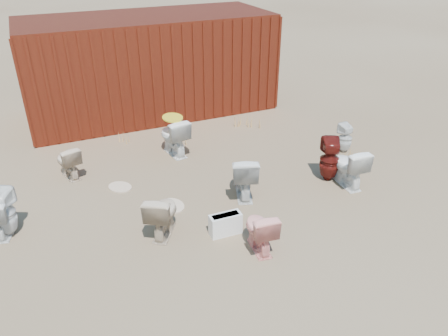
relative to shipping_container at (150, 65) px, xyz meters
name	(u,v)px	position (x,y,z in m)	size (l,w,h in m)	color
ground	(238,212)	(0.00, -5.20, -1.20)	(100.00, 100.00, 0.00)	brown
shipping_container	(150,65)	(0.00, 0.00, 0.00)	(6.00, 2.40, 2.40)	#4D100C
toilet_front_a	(0,216)	(-3.60, -4.25, -0.86)	(0.38, 0.66, 0.67)	silver
toilet_front_pink	(260,230)	(-0.13, -6.19, -0.86)	(0.38, 0.67, 0.68)	pink
toilet_front_c	(244,175)	(0.32, -4.75, -0.79)	(0.45, 0.80, 0.81)	silver
toilet_front_maroon	(330,160)	(2.04, -4.88, -0.78)	(0.37, 0.38, 0.83)	#54120E
toilet_front_e	(349,166)	(2.24, -5.20, -0.82)	(0.43, 0.75, 0.77)	white
toilet_back_a	(4,213)	(-3.54, -4.29, -0.81)	(0.36, 0.36, 0.79)	white
toilet_back_beige_left	(68,162)	(-2.44, -2.80, -0.87)	(0.36, 0.64, 0.65)	#CCB295
toilet_back_beige_right	(162,214)	(-1.32, -5.25, -0.83)	(0.41, 0.73, 0.74)	tan
toilet_back_yellowlid	(174,136)	(-0.30, -2.68, -0.79)	(0.45, 0.80, 0.81)	white
toilet_back_e	(345,138)	(3.06, -4.04, -0.88)	(0.28, 0.29, 0.63)	silver
yellow_lid	(173,118)	(-0.30, -2.68, -0.37)	(0.41, 0.51, 0.03)	gold
loose_tank	(225,224)	(-0.44, -5.65, -1.02)	(0.50, 0.20, 0.35)	silver
loose_lid_near	(172,206)	(-0.96, -4.58, -1.19)	(0.38, 0.49, 0.02)	#CDB394
loose_lid_far	(120,187)	(-1.66, -3.60, -1.19)	(0.36, 0.47, 0.02)	#C8AE91
weed_clump_a	(69,157)	(-2.40, -2.26, -1.04)	(0.36, 0.36, 0.32)	#B98A4A
weed_clump_b	(182,137)	(0.04, -2.22, -1.06)	(0.32, 0.32, 0.28)	#B98A4A
weed_clump_c	(253,121)	(1.88, -2.08, -1.04)	(0.36, 0.36, 0.32)	#B98A4A
weed_clump_d	(123,137)	(-1.18, -1.70, -1.06)	(0.30, 0.30, 0.28)	#B98A4A
weed_clump_e	(240,118)	(1.66, -1.78, -1.03)	(0.34, 0.34, 0.33)	#B98A4A
weed_clump_f	(351,155)	(2.91, -4.45, -1.07)	(0.28, 0.28, 0.26)	#B98A4A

